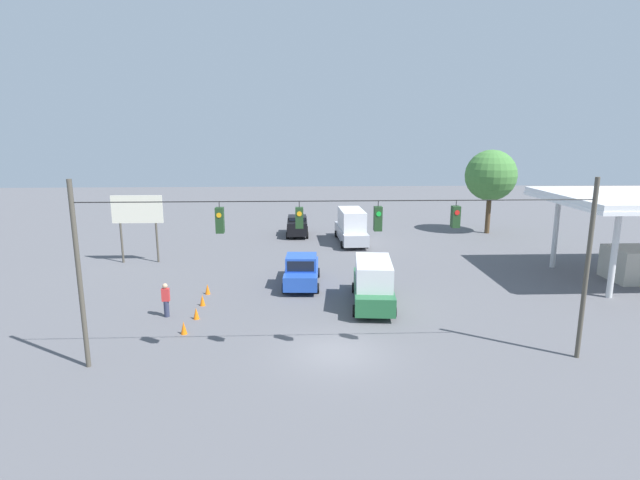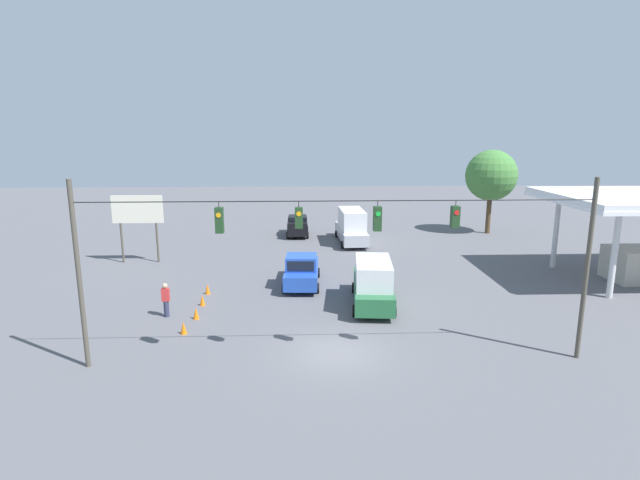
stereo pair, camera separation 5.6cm
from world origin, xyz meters
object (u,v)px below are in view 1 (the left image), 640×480
traffic_cone_fourth (208,289)px  roadside_billboard (137,214)px  box_truck_silver_oncoming_deep (351,226)px  traffic_cone_second (196,313)px  overhead_signal_span (337,250)px  traffic_cone_third (202,300)px  tree_horizon_left (491,176)px  pedestrian (166,300)px  pickup_truck_blue_withflow_mid (302,271)px  box_truck_green_crossing_near (373,283)px  sedan_black_withflow_deep (297,225)px  traffic_cone_nearest (184,328)px

traffic_cone_fourth → roadside_billboard: bearing=-50.9°
box_truck_silver_oncoming_deep → traffic_cone_fourth: size_ratio=11.33×
traffic_cone_second → traffic_cone_fourth: 4.18m
overhead_signal_span → traffic_cone_fourth: 12.81m
traffic_cone_third → tree_horizon_left: (-23.99, -19.96, 5.31)m
roadside_billboard → pedestrian: roadside_billboard is taller
pickup_truck_blue_withflow_mid → traffic_cone_second: 8.07m
roadside_billboard → tree_horizon_left: bearing=-161.9°
traffic_cone_fourth → tree_horizon_left: tree_horizon_left is taller
box_truck_green_crossing_near → box_truck_silver_oncoming_deep: 16.44m
overhead_signal_span → sedan_black_withflow_deep: overhead_signal_span is taller
sedan_black_withflow_deep → traffic_cone_second: (5.30, 21.67, -0.67)m
pedestrian → box_truck_green_crossing_near: bearing=-172.9°
traffic_cone_third → roadside_billboard: roadside_billboard is taller
overhead_signal_span → roadside_billboard: 22.19m
overhead_signal_span → tree_horizon_left: tree_horizon_left is taller
traffic_cone_third → pickup_truck_blue_withflow_mid: bearing=-147.6°
traffic_cone_nearest → roadside_billboard: roadside_billboard is taller
traffic_cone_nearest → traffic_cone_third: same height
traffic_cone_nearest → traffic_cone_second: 2.01m
traffic_cone_fourth → sedan_black_withflow_deep: bearing=-107.3°
box_truck_green_crossing_near → traffic_cone_fourth: (9.83, -2.33, -1.00)m
box_truck_green_crossing_near → traffic_cone_third: bearing=-1.6°
traffic_cone_nearest → traffic_cone_fourth: bearing=-90.6°
box_truck_silver_oncoming_deep → traffic_cone_fourth: box_truck_silver_oncoming_deep is taller
sedan_black_withflow_deep → traffic_cone_nearest: 24.31m
traffic_cone_nearest → sedan_black_withflow_deep: bearing=-103.1°
box_truck_green_crossing_near → pedestrian: box_truck_green_crossing_near is taller
box_truck_silver_oncoming_deep → overhead_signal_span: bearing=82.6°
sedan_black_withflow_deep → tree_horizon_left: size_ratio=0.56×
pickup_truck_blue_withflow_mid → traffic_cone_third: size_ratio=8.50×
box_truck_green_crossing_near → sedan_black_withflow_deep: 20.31m
tree_horizon_left → box_truck_green_crossing_near: bearing=54.8°
box_truck_silver_oncoming_deep → traffic_cone_fourth: (10.27, 14.10, -1.17)m
overhead_signal_span → traffic_cone_fourth: size_ratio=33.39×
sedan_black_withflow_deep → traffic_cone_fourth: 18.33m
box_truck_silver_oncoming_deep → pedestrian: bearing=56.6°
sedan_black_withflow_deep → tree_horizon_left: tree_horizon_left is taller
overhead_signal_span → sedan_black_withflow_deep: 27.35m
box_truck_silver_oncoming_deep → traffic_cone_third: size_ratio=11.33×
sedan_black_withflow_deep → traffic_cone_nearest: (5.51, 23.67, -0.67)m
sedan_black_withflow_deep → pickup_truck_blue_withflow_mid: bearing=91.2°
roadside_billboard → pedestrian: (-4.94, 11.68, -2.76)m
overhead_signal_span → tree_horizon_left: size_ratio=2.64×
overhead_signal_span → pedestrian: size_ratio=11.46×
traffic_cone_nearest → traffic_cone_second: (-0.21, -2.00, 0.00)m
pedestrian → sedan_black_withflow_deep: bearing=-108.1°
box_truck_green_crossing_near → roadside_billboard: bearing=-32.2°
overhead_signal_span → traffic_cone_second: (7.07, -5.33, -4.66)m
traffic_cone_third → traffic_cone_fourth: bearing=-87.9°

